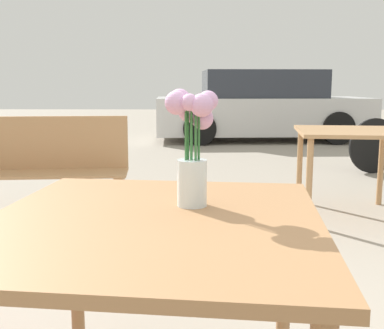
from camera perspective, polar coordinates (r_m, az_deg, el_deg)
name	(u,v)px	position (r m, az deg, el deg)	size (l,w,h in m)	color
table_front	(154,249)	(1.34, -4.55, -9.93)	(0.99, 1.07, 0.73)	#9E7047
flower_vase	(192,143)	(1.40, -0.02, 2.51)	(0.15, 0.14, 0.34)	silver
bench_near	(18,169)	(3.82, -19.93, -0.52)	(1.66, 0.52, 0.85)	tan
table_back	(350,142)	(4.19, 18.18, 2.57)	(0.93, 0.97, 0.72)	tan
parked_car	(261,107)	(9.61, 8.21, 6.71)	(4.18, 2.00, 1.36)	silver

